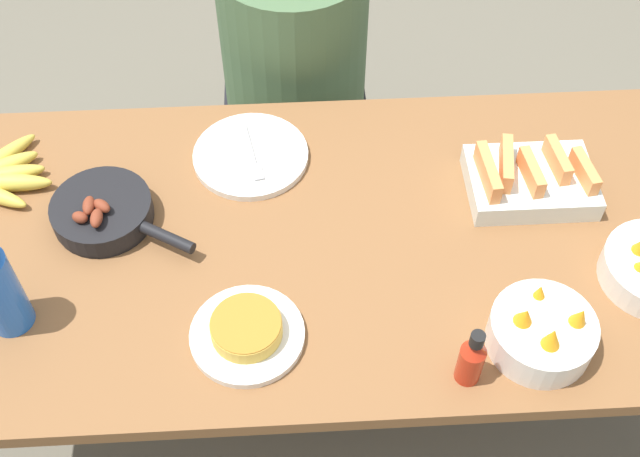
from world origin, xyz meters
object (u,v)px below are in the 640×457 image
object	(u,v)px
melon_tray	(530,179)
fruit_bowl_citrus	(542,332)
empty_plate_near_front	(251,156)
frittata_plate_center	(247,332)
banana_bunch	(0,176)
person_figure	(296,105)
skillet	(104,212)
hot_sauce_bottle	(471,359)

from	to	relation	value
melon_tray	fruit_bowl_citrus	distance (m)	0.38
fruit_bowl_citrus	empty_plate_near_front	bearing A→B (deg)	136.57
frittata_plate_center	empty_plate_near_front	xyz separation A→B (m)	(0.01, 0.45, -0.01)
banana_bunch	melon_tray	world-z (taller)	melon_tray
melon_tray	frittata_plate_center	xyz separation A→B (m)	(-0.59, -0.33, -0.01)
empty_plate_near_front	person_figure	bearing A→B (deg)	75.46
banana_bunch	person_figure	xyz separation A→B (m)	(0.64, 0.46, -0.26)
empty_plate_near_front	melon_tray	bearing A→B (deg)	-12.16
skillet	frittata_plate_center	size ratio (longest dim) A/B	1.40
melon_tray	frittata_plate_center	world-z (taller)	melon_tray
frittata_plate_center	hot_sauce_bottle	size ratio (longest dim) A/B	1.52
banana_bunch	person_figure	world-z (taller)	person_figure
empty_plate_near_front	person_figure	distance (m)	0.50
melon_tray	empty_plate_near_front	bearing A→B (deg)	167.84
skillet	frittata_plate_center	distance (m)	0.41
frittata_plate_center	melon_tray	bearing A→B (deg)	28.97
melon_tray	skillet	distance (m)	0.88
melon_tray	hot_sauce_bottle	distance (m)	0.48
banana_bunch	hot_sauce_bottle	distance (m)	1.05
person_figure	frittata_plate_center	bearing A→B (deg)	-97.55
banana_bunch	empty_plate_near_front	distance (m)	0.54
skillet	empty_plate_near_front	world-z (taller)	skillet
fruit_bowl_citrus	banana_bunch	bearing A→B (deg)	156.67
skillet	frittata_plate_center	xyz separation A→B (m)	(0.29, -0.29, -0.01)
fruit_bowl_citrus	hot_sauce_bottle	size ratio (longest dim) A/B	1.37
melon_tray	frittata_plate_center	size ratio (longest dim) A/B	1.23
skillet	hot_sauce_bottle	size ratio (longest dim) A/B	2.13
skillet	fruit_bowl_citrus	world-z (taller)	fruit_bowl_citrus
skillet	hot_sauce_bottle	bearing A→B (deg)	0.86
melon_tray	person_figure	bearing A→B (deg)	131.23
fruit_bowl_citrus	person_figure	world-z (taller)	person_figure
empty_plate_near_front	person_figure	world-z (taller)	person_figure
melon_tray	hot_sauce_bottle	bearing A→B (deg)	-115.16
fruit_bowl_citrus	hot_sauce_bottle	distance (m)	0.15
skillet	fruit_bowl_citrus	size ratio (longest dim) A/B	1.56
hot_sauce_bottle	person_figure	distance (m)	1.06
hot_sauce_bottle	frittata_plate_center	bearing A→B (deg)	165.55
skillet	empty_plate_near_front	distance (m)	0.34
empty_plate_near_front	fruit_bowl_citrus	size ratio (longest dim) A/B	1.32
banana_bunch	skillet	size ratio (longest dim) A/B	0.78
melon_tray	empty_plate_near_front	distance (m)	0.60
banana_bunch	skillet	world-z (taller)	skillet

